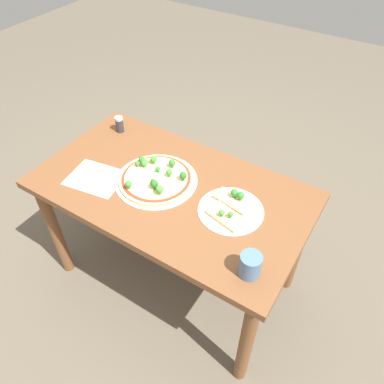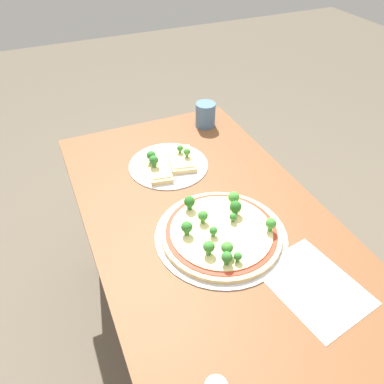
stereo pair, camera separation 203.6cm
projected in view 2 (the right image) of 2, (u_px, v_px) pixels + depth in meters
name	position (u px, v px, depth m)	size (l,w,h in m)	color
ground_plane	(204.00, 338.00, 1.59)	(8.00, 8.00, 0.00)	brown
dining_table	(208.00, 240.00, 1.20)	(1.25, 0.70, 0.71)	brown
pizza_tray_whole	(221.00, 232.00, 1.07)	(0.38, 0.38, 0.07)	silver
pizza_tray_slice	(169.00, 163.00, 1.32)	(0.28, 0.28, 0.07)	silver
drinking_cup	(205.00, 115.00, 1.52)	(0.08, 0.08, 0.10)	#4C7099
paper_menu	(314.00, 286.00, 0.94)	(0.25, 0.20, 0.00)	white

